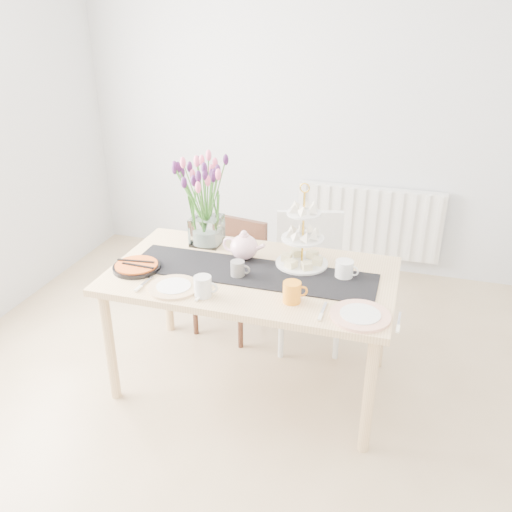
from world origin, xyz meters
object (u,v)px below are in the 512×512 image
(radiator, at_px, (369,222))
(chair_brown, at_px, (235,268))
(cake_stand, at_px, (302,245))
(tulip_vase, at_px, (205,189))
(cream_jug, at_px, (344,269))
(chair_white, at_px, (309,270))
(plate_right, at_px, (360,315))
(mug_grey, at_px, (238,269))
(dining_table, at_px, (252,285))
(tart_tin, at_px, (137,267))
(mug_white, at_px, (203,286))
(mug_orange, at_px, (292,292))
(teapot, at_px, (244,247))
(plate_left, at_px, (174,287))

(radiator, xyz_separation_m, chair_brown, (-0.80, -1.14, -0.00))
(chair_brown, distance_m, cake_stand, 0.82)
(tulip_vase, xyz_separation_m, cream_jug, (0.89, -0.21, -0.31))
(cake_stand, bearing_deg, cream_jug, -17.23)
(chair_brown, relative_size, cream_jug, 7.79)
(chair_white, xyz_separation_m, plate_right, (0.43, -0.88, 0.24))
(radiator, distance_m, mug_grey, 1.92)
(cake_stand, bearing_deg, dining_table, -145.32)
(tart_tin, relative_size, plate_right, 0.92)
(cream_jug, distance_m, mug_white, 0.79)
(tulip_vase, height_order, plate_right, tulip_vase)
(tart_tin, bearing_deg, mug_orange, -6.17)
(teapot, bearing_deg, mug_white, -91.69)
(tulip_vase, xyz_separation_m, plate_left, (0.04, -0.60, -0.35))
(dining_table, height_order, plate_left, plate_left)
(radiator, height_order, tulip_vase, tulip_vase)
(tart_tin, bearing_deg, mug_grey, 8.08)
(plate_left, bearing_deg, teapot, 60.47)
(cream_jug, xyz_separation_m, plate_right, (0.14, -0.39, -0.04))
(chair_brown, bearing_deg, plate_right, -32.51)
(radiator, distance_m, cake_stand, 1.64)
(chair_white, height_order, mug_orange, chair_white)
(mug_white, distance_m, plate_left, 0.19)
(tulip_vase, relative_size, cream_jug, 6.55)
(chair_brown, bearing_deg, radiator, 65.56)
(cake_stand, xyz_separation_m, plate_left, (-0.59, -0.47, -0.12))
(cream_jug, bearing_deg, teapot, -169.18)
(tart_tin, xyz_separation_m, plate_right, (1.28, -0.15, -0.01))
(tulip_vase, height_order, teapot, tulip_vase)
(radiator, height_order, chair_brown, chair_brown)
(dining_table, height_order, chair_brown, chair_brown)
(mug_grey, height_order, plate_right, mug_grey)
(chair_white, height_order, teapot, teapot)
(dining_table, relative_size, cream_jug, 15.97)
(cream_jug, relative_size, mug_grey, 1.08)
(mug_grey, relative_size, mug_orange, 0.84)
(teapot, bearing_deg, chair_white, 61.87)
(chair_white, bearing_deg, tart_tin, -153.87)
(radiator, relative_size, cream_jug, 11.98)
(chair_brown, distance_m, cream_jug, 1.02)
(cake_stand, distance_m, cream_jug, 0.28)
(dining_table, bearing_deg, cake_stand, 34.68)
(plate_left, bearing_deg, chair_brown, 87.76)
(chair_white, height_order, tulip_vase, tulip_vase)
(tart_tin, bearing_deg, cream_jug, 11.93)
(tart_tin, height_order, plate_left, tart_tin)
(cream_jug, xyz_separation_m, plate_left, (-0.85, -0.39, -0.04))
(mug_white, bearing_deg, radiator, 71.48)
(dining_table, relative_size, mug_grey, 17.24)
(chair_white, relative_size, mug_grey, 9.54)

